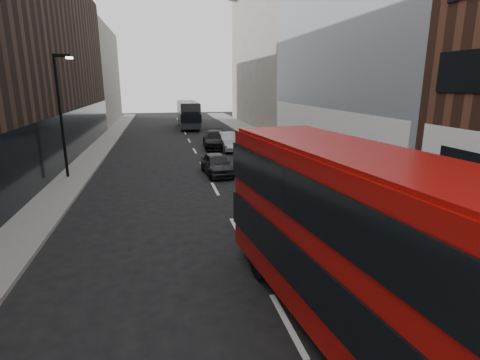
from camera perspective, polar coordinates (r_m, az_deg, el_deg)
sidewalk_right at (r=32.51m, az=6.56°, el=4.73°), size 3.00×80.00×0.15m
sidewalk_left at (r=31.32m, az=-21.51°, el=3.43°), size 2.00×80.00×0.15m
building_modern_block at (r=30.26m, az=17.47°, el=22.16°), size 5.03×22.00×20.00m
building_victorian at (r=51.51m, az=4.19°, el=19.06°), size 6.50×24.00×21.00m
building_left_mid at (r=36.48m, az=-26.91°, el=15.30°), size 5.00×24.00×14.00m
building_left_far at (r=58.05m, az=-21.37°, el=14.51°), size 5.00×20.00×13.00m
street_lamp at (r=24.06m, az=-25.57°, el=9.86°), size 1.06×0.22×7.00m
red_bus at (r=8.23m, az=18.70°, el=-9.25°), size 3.64×10.66×4.23m
grey_bus at (r=48.86m, az=-7.92°, el=9.96°), size 2.49×10.27×3.31m
car_a at (r=23.41m, az=-3.56°, el=2.46°), size 1.87×4.05×1.34m
car_b at (r=32.09m, az=-1.67°, el=5.90°), size 1.66×4.54×1.48m
car_c at (r=33.25m, az=-3.76°, el=6.19°), size 2.40×5.27×1.49m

